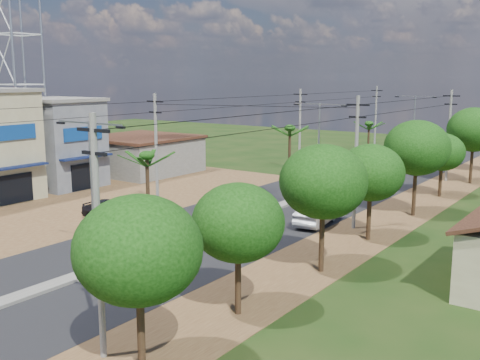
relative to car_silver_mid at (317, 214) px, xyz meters
The scene contains 31 objects.
ground 16.17m from the car_silver_mid, 108.04° to the right, with size 160.00×160.00×0.00m, color black.
road 5.07m from the car_silver_mid, behind, with size 12.00×110.00×0.04m, color black.
median 5.70m from the car_silver_mid, 152.10° to the left, with size 1.00×90.00×0.18m, color #605E56.
dirt_lot_west 21.32m from the car_silver_mid, 159.81° to the right, with size 18.00×46.00×0.04m, color #52341C.
dirt_shoulder_east 3.61m from the car_silver_mid, ahead, with size 5.00×90.00×0.03m, color #52341C.
shophouse_grey 27.22m from the car_silver_mid, behind, with size 9.00×6.40×8.30m.
low_shed 27.42m from the car_silver_mid, 161.60° to the left, with size 10.40×10.40×3.95m.
tree_east_a 22.13m from the car_silver_mid, 78.10° to the right, with size 4.40×4.40×6.37m.
tree_east_b 16.28m from the car_silver_mid, 74.35° to the right, with size 4.00×4.00×5.83m.
tree_east_c 10.41m from the car_silver_mid, 60.63° to the right, with size 4.60×4.60×6.83m.
tree_east_d 5.80m from the car_silver_mid, 17.09° to the right, with size 4.20×4.20×6.13m.
tree_east_e 9.15m from the car_silver_mid, 55.32° to the left, with size 4.80×4.80×7.14m.
tree_east_f 15.54m from the car_silver_mid, 74.00° to the left, with size 3.80×3.80×5.52m.
tree_east_g 23.57m from the car_silver_mid, 78.03° to the left, with size 5.00×5.00×7.38m.
palm_median_near 13.27m from the car_silver_mid, 113.77° to the right, with size 2.00×2.00×6.15m.
palm_median_mid 8.51m from the car_silver_mid, 137.10° to the left, with size 2.00×2.00×6.55m.
palm_median_far 21.71m from the car_silver_mid, 103.61° to the left, with size 2.00×2.00×5.85m.
streetlight_near 16.63m from the car_silver_mid, 108.04° to the right, with size 5.10×0.18×8.00m.
streetlight_mid 11.57m from the car_silver_mid, 117.40° to the left, with size 5.10×0.18×8.00m.
streetlight_far 35.23m from the car_silver_mid, 98.21° to the left, with size 5.10×0.18×8.00m.
utility_pole_w_b 13.07m from the car_silver_mid, 164.39° to the right, with size 1.60×0.24×9.00m.
utility_pole_w_c 22.52m from the car_silver_mid, 122.76° to the left, with size 1.60×0.24×9.00m.
utility_pole_w_d 41.61m from the car_silver_mid, 106.84° to the left, with size 1.60×0.24×9.00m.
utility_pole_e_a 21.86m from the car_silver_mid, 83.32° to the right, with size 1.60×0.24×9.00m.
utility_pole_e_b 4.72m from the car_silver_mid, 14.51° to the left, with size 1.60×0.24×9.00m.
utility_pole_e_c 23.12m from the car_silver_mid, 83.70° to the left, with size 1.60×0.24×9.00m.
car_silver_mid is the anchor object (origin of this frame).
car_white_far 19.18m from the car_silver_mid, 121.43° to the left, with size 1.78×4.38×1.27m, color silver.
car_parked_dark 14.64m from the car_silver_mid, 148.76° to the right, with size 1.83×4.55×1.55m, color black.
moto_rider_west_a 8.67m from the car_silver_mid, 167.44° to the left, with size 0.58×1.66×0.87m, color black.
moto_rider_west_b 21.58m from the car_silver_mid, 115.06° to the left, with size 0.42×1.48×0.89m, color black.
Camera 1 is at (22.77, -18.70, 10.19)m, focal length 42.00 mm.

